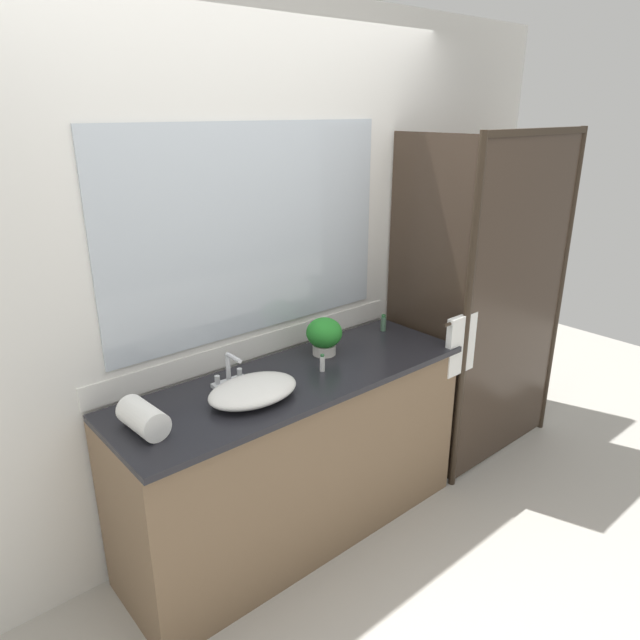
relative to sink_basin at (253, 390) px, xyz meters
name	(u,v)px	position (x,y,z in m)	size (l,w,h in m)	color
ground_plane	(298,531)	(0.28, 0.05, -0.94)	(8.00, 8.00, 0.00)	#B7B2A8
wall_back_with_mirror	(251,279)	(0.28, 0.40, 0.37)	(4.40, 0.06, 2.60)	silver
vanity_cabinet	(296,457)	(0.28, 0.06, -0.49)	(1.80, 0.58, 0.90)	brown
shower_enclosure	(488,306)	(1.56, -0.13, 0.08)	(1.20, 0.59, 2.00)	#2D2319
sink_basin	(253,390)	(0.00, 0.00, 0.00)	(0.42, 0.29, 0.08)	white
faucet	(229,374)	(0.00, 0.19, 0.01)	(0.17, 0.13, 0.16)	silver
potted_plant	(324,335)	(0.56, 0.17, 0.07)	(0.18, 0.18, 0.20)	beige
amenity_bottle_lotion	(383,323)	(1.04, 0.20, 0.00)	(0.03, 0.03, 0.10)	#4C7056
amenity_bottle_body_wash	(322,363)	(0.42, 0.02, 0.00)	(0.02, 0.02, 0.09)	white
rolled_towel_near_edge	(143,418)	(-0.48, 0.05, 0.02)	(0.12, 0.12, 0.22)	white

